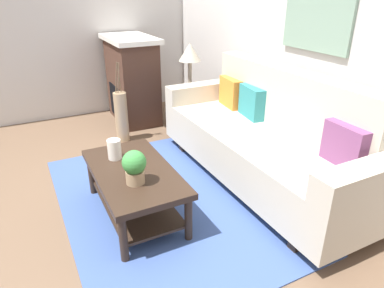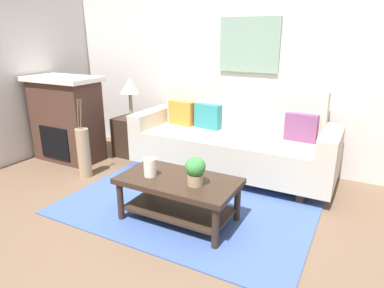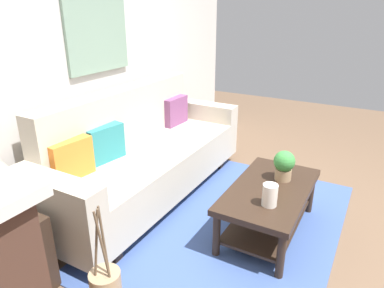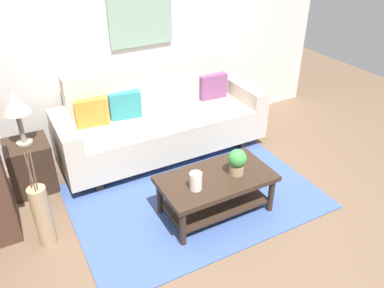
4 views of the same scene
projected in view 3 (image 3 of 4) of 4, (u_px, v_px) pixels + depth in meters
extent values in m
plane|color=brown|center=(286.00, 242.00, 2.87)|extent=(9.39, 9.39, 0.00)
cube|color=silver|center=(89.00, 59.00, 3.29)|extent=(5.39, 0.10, 2.70)
cube|color=#3D5693|center=(231.00, 225.00, 3.10)|extent=(2.50, 1.75, 0.01)
cube|color=beige|center=(150.00, 168.00, 3.46)|extent=(2.07, 0.84, 0.40)
cube|color=beige|center=(122.00, 117.00, 3.43)|extent=(2.07, 0.20, 0.56)
cube|color=beige|center=(57.00, 215.00, 2.50)|extent=(0.20, 0.84, 0.60)
cube|color=beige|center=(203.00, 126.00, 4.35)|extent=(0.20, 0.84, 0.60)
cube|color=#332319|center=(84.00, 241.00, 2.80)|extent=(0.08, 0.74, 0.12)
cube|color=#332319|center=(195.00, 158.00, 4.32)|extent=(0.08, 0.74, 0.12)
cube|color=orange|center=(71.00, 159.00, 2.78)|extent=(0.37, 0.16, 0.32)
cube|color=teal|center=(105.00, 143.00, 3.10)|extent=(0.37, 0.17, 0.32)
cube|color=#7A4270|center=(175.00, 111.00, 4.05)|extent=(0.37, 0.14, 0.32)
cube|color=#332319|center=(270.00, 190.00, 2.86)|extent=(1.10, 0.60, 0.05)
cube|color=#332319|center=(267.00, 220.00, 2.97)|extent=(0.98, 0.50, 0.02)
cylinder|color=#332319|center=(281.00, 256.00, 2.43)|extent=(0.06, 0.06, 0.38)
cylinder|color=#332319|center=(310.00, 194.00, 3.23)|extent=(0.06, 0.06, 0.38)
cylinder|color=#332319|center=(216.00, 235.00, 2.66)|extent=(0.06, 0.06, 0.38)
cylinder|color=#332319|center=(259.00, 182.00, 3.45)|extent=(0.06, 0.06, 0.38)
cylinder|color=white|center=(270.00, 195.00, 2.58)|extent=(0.11, 0.11, 0.17)
cylinder|color=tan|center=(283.00, 174.00, 2.98)|extent=(0.14, 0.14, 0.10)
sphere|color=#3A8B3F|center=(284.00, 161.00, 2.93)|extent=(0.18, 0.18, 0.18)
cube|color=#332319|center=(5.00, 261.00, 2.26)|extent=(0.44, 0.44, 0.56)
cylinder|color=brown|center=(104.00, 241.00, 1.64)|extent=(0.03, 0.05, 0.36)
cylinder|color=brown|center=(96.00, 243.00, 1.62)|extent=(0.05, 0.04, 0.36)
cylinder|color=brown|center=(102.00, 245.00, 1.60)|extent=(0.02, 0.05, 0.36)
cube|color=gray|center=(98.00, 35.00, 3.24)|extent=(0.78, 0.03, 0.67)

